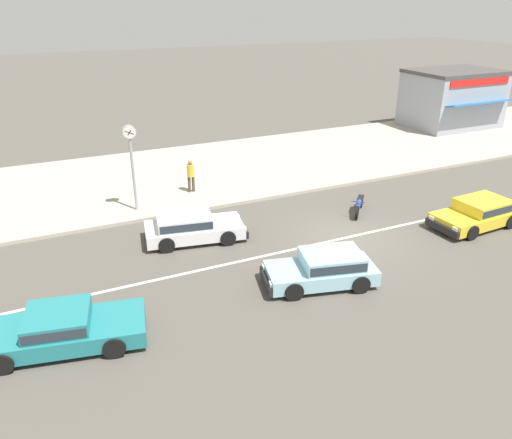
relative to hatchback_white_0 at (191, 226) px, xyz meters
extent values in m
plane|color=#544F47|center=(5.68, -2.39, -0.59)|extent=(160.00, 160.00, 0.00)
cube|color=silver|center=(5.68, -2.39, -0.59)|extent=(50.40, 0.14, 0.01)
cube|color=#ADA393|center=(5.68, 7.47, -0.51)|extent=(68.00, 10.00, 0.15)
cube|color=white|center=(0.13, -0.02, -0.18)|extent=(3.96, 2.33, 0.48)
cube|color=white|center=(-0.24, 0.04, 0.29)|extent=(2.28, 1.86, 0.46)
cube|color=#28333D|center=(-0.24, 0.04, 0.29)|extent=(2.21, 1.88, 0.29)
cube|color=black|center=(2.01, -0.36, -0.28)|extent=(0.41, 1.65, 0.28)
cube|color=white|center=(2.08, 0.22, -0.08)|extent=(0.12, 0.25, 0.14)
cube|color=white|center=(1.87, -0.94, -0.08)|extent=(0.12, 0.25, 0.14)
cylinder|color=black|center=(1.41, 0.56, -0.29)|extent=(0.63, 0.32, 0.60)
cylinder|color=black|center=(1.12, -1.02, -0.29)|extent=(0.63, 0.32, 0.60)
cylinder|color=black|center=(-0.86, 0.97, -0.29)|extent=(0.63, 0.32, 0.60)
cylinder|color=black|center=(-1.15, -0.61, -0.29)|extent=(0.63, 0.32, 0.60)
cube|color=#93C6D6|center=(2.82, -4.90, -0.18)|extent=(3.81, 2.39, 0.48)
cube|color=#93C6D6|center=(3.17, -4.99, 0.29)|extent=(2.23, 1.85, 0.46)
cube|color=#28333D|center=(3.17, -4.99, 0.29)|extent=(2.16, 1.86, 0.29)
cube|color=black|center=(1.06, -4.46, -0.28)|extent=(0.49, 1.53, 0.28)
cube|color=white|center=(0.95, -5.01, -0.08)|extent=(0.14, 0.25, 0.14)
cube|color=white|center=(1.22, -3.93, -0.08)|extent=(0.14, 0.25, 0.14)
cylinder|color=black|center=(1.58, -5.36, -0.29)|extent=(0.64, 0.36, 0.60)
cylinder|color=black|center=(1.94, -3.91, -0.29)|extent=(0.64, 0.36, 0.60)
cylinder|color=black|center=(3.70, -5.89, -0.29)|extent=(0.64, 0.36, 0.60)
cylinder|color=black|center=(4.07, -4.44, -0.29)|extent=(0.64, 0.36, 0.60)
cube|color=teal|center=(-5.15, -4.68, -0.18)|extent=(4.64, 2.57, 0.48)
cube|color=teal|center=(-5.21, -4.67, 0.27)|extent=(1.92, 1.86, 0.42)
cube|color=#28333D|center=(-5.21, -4.67, 0.27)|extent=(1.87, 1.88, 0.27)
cylinder|color=black|center=(-6.65, -5.22, -0.29)|extent=(0.63, 0.34, 0.60)
cylinder|color=black|center=(-6.32, -3.60, -0.29)|extent=(0.63, 0.34, 0.60)
cylinder|color=black|center=(-3.99, -5.76, -0.29)|extent=(0.63, 0.34, 0.60)
cylinder|color=black|center=(-3.66, -4.14, -0.29)|extent=(0.63, 0.34, 0.60)
cube|color=yellow|center=(10.96, -3.70, -0.18)|extent=(3.71, 1.89, 0.48)
cube|color=yellow|center=(11.32, -3.68, 0.29)|extent=(2.07, 1.64, 0.46)
cube|color=#28333D|center=(11.32, -3.68, 0.29)|extent=(1.99, 1.67, 0.29)
cube|color=black|center=(9.10, -3.79, -0.28)|extent=(0.20, 1.68, 0.28)
cube|color=white|center=(9.16, -4.39, -0.08)|extent=(0.09, 0.24, 0.14)
cube|color=white|center=(9.10, -3.19, -0.08)|extent=(0.09, 0.24, 0.14)
cylinder|color=black|center=(9.88, -4.57, -0.29)|extent=(0.61, 0.25, 0.60)
cylinder|color=black|center=(9.80, -2.94, -0.29)|extent=(0.61, 0.25, 0.60)
cylinder|color=black|center=(12.12, -4.46, -0.29)|extent=(0.61, 0.25, 0.60)
cylinder|color=black|center=(12.04, -2.83, -0.29)|extent=(0.61, 0.25, 0.60)
cylinder|color=black|center=(6.99, -1.08, -0.31)|extent=(0.46, 0.48, 0.56)
cylinder|color=black|center=(7.96, -0.05, -0.31)|extent=(0.46, 0.48, 0.56)
cube|color=#23479E|center=(7.47, -0.57, -0.11)|extent=(0.93, 0.97, 0.18)
cube|color=black|center=(7.59, -0.44, 0.03)|extent=(0.61, 0.63, 0.12)
ellipsoid|color=#23479E|center=(7.30, -0.75, 0.01)|extent=(0.45, 0.46, 0.22)
cylinder|color=#232326|center=(7.01, -1.06, 0.19)|extent=(0.43, 0.41, 0.03)
cylinder|color=#9E9EA3|center=(-1.32, 3.55, 1.14)|extent=(0.12, 0.12, 3.15)
cylinder|color=#9E9EA3|center=(-1.32, 3.55, 3.00)|extent=(0.58, 0.18, 0.58)
cylinder|color=white|center=(-1.32, 3.46, 3.00)|extent=(0.51, 0.02, 0.51)
cylinder|color=white|center=(-1.32, 3.65, 3.00)|extent=(0.51, 0.02, 0.51)
cube|color=black|center=(-1.32, 3.45, 3.00)|extent=(0.18, 0.01, 0.23)
cube|color=black|center=(-1.32, 3.45, 3.00)|extent=(0.38, 0.01, 0.21)
cylinder|color=#4C4238|center=(1.44, 4.64, -0.06)|extent=(0.14, 0.14, 0.77)
cylinder|color=#4C4238|center=(1.64, 4.64, -0.06)|extent=(0.14, 0.14, 0.77)
cylinder|color=gold|center=(1.54, 4.64, 0.61)|extent=(0.34, 0.34, 0.57)
sphere|color=#997051|center=(1.54, 4.64, 1.00)|extent=(0.21, 0.21, 0.21)
cube|color=#999EA8|center=(22.48, 9.58, 1.39)|extent=(6.11, 4.31, 3.65)
cube|color=#474442|center=(22.48, 9.58, 3.33)|extent=(6.23, 4.40, 0.24)
cube|color=#286BA3|center=(22.48, 7.08, 1.61)|extent=(5.50, 0.90, 0.28)
cube|color=red|center=(22.48, 7.41, 2.91)|extent=(5.19, 0.08, 0.44)
camera|label=1|loc=(-5.05, -16.84, 8.08)|focal=35.00mm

